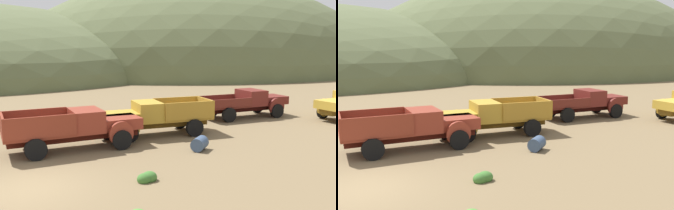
{
  "view_description": "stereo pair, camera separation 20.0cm",
  "coord_description": "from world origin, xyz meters",
  "views": [
    {
      "loc": [
        0.68,
        -13.46,
        4.93
      ],
      "look_at": [
        7.46,
        7.04,
        1.52
      ],
      "focal_mm": 40.52,
      "sensor_mm": 36.0,
      "label": 1
    },
    {
      "loc": [
        0.87,
        -13.52,
        4.93
      ],
      "look_at": [
        7.46,
        7.04,
        1.52
      ],
      "focal_mm": 40.52,
      "sensor_mm": 36.0,
      "label": 2
    }
  ],
  "objects": [
    {
      "name": "hill_far_right",
      "position": [
        29.9,
        57.28,
        0.0
      ],
      "size": [
        72.62,
        57.6,
        34.21
      ],
      "primitive_type": "ellipsoid",
      "color": "#56603D",
      "rests_on": "ground"
    },
    {
      "name": "ground_plane",
      "position": [
        0.0,
        0.0,
        0.0
      ],
      "size": [
        300.0,
        300.0,
        0.0
      ],
      "primitive_type": "plane",
      "color": "brown"
    },
    {
      "name": "truck_mustard",
      "position": [
        6.16,
        6.25,
        1.02
      ],
      "size": [
        6.08,
        2.63,
        1.91
      ],
      "rotation": [
        0.0,
        0.0,
        3.18
      ],
      "color": "#593D12",
      "rests_on": "ground"
    },
    {
      "name": "truck_rust_red",
      "position": [
        2.39,
        4.75,
        1.02
      ],
      "size": [
        6.61,
        3.14,
        1.91
      ],
      "rotation": [
        0.0,
        0.0,
        0.14
      ],
      "color": "#42140D",
      "rests_on": "ground"
    },
    {
      "name": "oil_drum_foreground",
      "position": [
        7.58,
        2.63,
        0.32
      ],
      "size": [
        1.06,
        1.08,
        0.64
      ],
      "color": "#384C6B",
      "rests_on": "ground"
    },
    {
      "name": "bush_front_left",
      "position": [
        4.12,
        -0.61,
        0.12
      ],
      "size": [
        0.78,
        0.6,
        0.45
      ],
      "color": "#3D702D",
      "rests_on": "ground"
    },
    {
      "name": "truck_oxblood",
      "position": [
        14.25,
        9.44,
        1.0
      ],
      "size": [
        6.48,
        2.91,
        1.89
      ],
      "rotation": [
        0.0,
        0.0,
        0.1
      ],
      "color": "black",
      "rests_on": "ground"
    }
  ]
}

